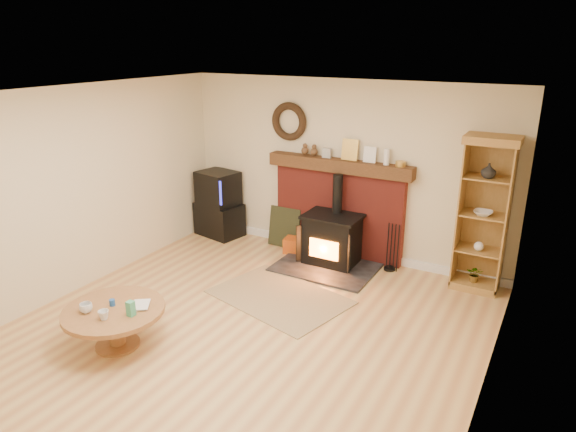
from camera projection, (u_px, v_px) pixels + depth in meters
The scene contains 11 objects.
ground at pixel (238, 337), 5.65m from camera, with size 5.50×5.50×0.00m, color #B57D4B.
room_shell at pixel (236, 185), 5.18m from camera, with size 5.02×5.52×2.61m.
chimney_breast at pixel (338, 204), 7.59m from camera, with size 2.20×0.22×1.78m.
wood_stove at pixel (331, 241), 7.37m from camera, with size 1.40×1.00×1.31m.
area_rug at pixel (279, 297), 6.52m from camera, with size 1.65×1.14×0.01m, color brown.
tv_unit at pixel (219, 205), 8.46m from camera, with size 0.82×0.64×1.08m.
curio_cabinet at pixel (484, 215), 6.49m from camera, with size 0.65×0.47×2.02m.
firelog_box at pixel (297, 246), 7.85m from camera, with size 0.38×0.23×0.23m, color #CA700A.
leaning_painting at pixel (284, 227), 8.05m from camera, with size 0.53×0.03×0.63m, color black.
fire_tools at pixel (391, 260), 7.25m from camera, with size 0.19×0.16×0.70m.
coffee_table at pixel (114, 316), 5.38m from camera, with size 1.06×1.06×0.61m.
Camera 1 is at (2.88, -4.01, 3.11)m, focal length 32.00 mm.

